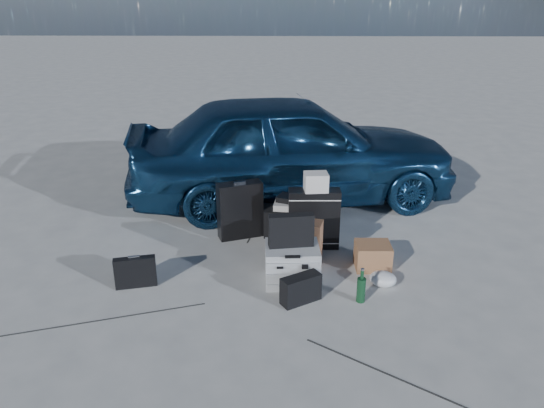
{
  "coord_description": "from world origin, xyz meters",
  "views": [
    {
      "loc": [
        0.04,
        -4.3,
        2.62
      ],
      "look_at": [
        -0.08,
        0.85,
        0.54
      ],
      "focal_mm": 35.0,
      "sensor_mm": 36.0,
      "label": 1
    }
  ],
  "objects_px": {
    "car": "(291,148)",
    "cardboard_box": "(373,256)",
    "suitcase_right": "(314,219)",
    "pelican_case": "(292,264)",
    "duffel_bag": "(292,221)",
    "briefcase": "(135,272)",
    "green_bottle": "(361,286)",
    "suitcase_left": "(240,210)"
  },
  "relations": [
    {
      "from": "briefcase",
      "to": "cardboard_box",
      "type": "relative_size",
      "value": 1.12
    },
    {
      "from": "pelican_case",
      "to": "cardboard_box",
      "type": "xyz_separation_m",
      "value": [
        0.82,
        0.29,
        -0.06
      ]
    },
    {
      "from": "suitcase_left",
      "to": "duffel_bag",
      "type": "height_order",
      "value": "suitcase_left"
    },
    {
      "from": "pelican_case",
      "to": "green_bottle",
      "type": "bearing_deg",
      "value": -32.72
    },
    {
      "from": "car",
      "to": "pelican_case",
      "type": "relative_size",
      "value": 8.24
    },
    {
      "from": "car",
      "to": "green_bottle",
      "type": "bearing_deg",
      "value": -177.05
    },
    {
      "from": "pelican_case",
      "to": "suitcase_left",
      "type": "distance_m",
      "value": 1.16
    },
    {
      "from": "car",
      "to": "suitcase_left",
      "type": "height_order",
      "value": "car"
    },
    {
      "from": "pelican_case",
      "to": "duffel_bag",
      "type": "xyz_separation_m",
      "value": [
        0.01,
        1.08,
        -0.02
      ]
    },
    {
      "from": "briefcase",
      "to": "duffel_bag",
      "type": "height_order",
      "value": "duffel_bag"
    },
    {
      "from": "briefcase",
      "to": "green_bottle",
      "type": "xyz_separation_m",
      "value": [
        2.1,
        -0.22,
        0.01
      ]
    },
    {
      "from": "suitcase_right",
      "to": "cardboard_box",
      "type": "height_order",
      "value": "suitcase_right"
    },
    {
      "from": "suitcase_right",
      "to": "car",
      "type": "bearing_deg",
      "value": 98.06
    },
    {
      "from": "briefcase",
      "to": "cardboard_box",
      "type": "bearing_deg",
      "value": -3.6
    },
    {
      "from": "cardboard_box",
      "to": "suitcase_right",
      "type": "bearing_deg",
      "value": 140.67
    },
    {
      "from": "briefcase",
      "to": "cardboard_box",
      "type": "height_order",
      "value": "briefcase"
    },
    {
      "from": "suitcase_left",
      "to": "green_bottle",
      "type": "distance_m",
      "value": 1.81
    },
    {
      "from": "briefcase",
      "to": "suitcase_right",
      "type": "height_order",
      "value": "suitcase_right"
    },
    {
      "from": "briefcase",
      "to": "suitcase_right",
      "type": "bearing_deg",
      "value": 13.44
    },
    {
      "from": "cardboard_box",
      "to": "car",
      "type": "bearing_deg",
      "value": 113.27
    },
    {
      "from": "duffel_bag",
      "to": "cardboard_box",
      "type": "distance_m",
      "value": 1.13
    },
    {
      "from": "suitcase_left",
      "to": "green_bottle",
      "type": "bearing_deg",
      "value": -69.38
    },
    {
      "from": "suitcase_left",
      "to": "car",
      "type": "bearing_deg",
      "value": 42.55
    },
    {
      "from": "suitcase_left",
      "to": "green_bottle",
      "type": "xyz_separation_m",
      "value": [
        1.19,
        -1.35,
        -0.16
      ]
    },
    {
      "from": "car",
      "to": "suitcase_right",
      "type": "bearing_deg",
      "value": 178.75
    },
    {
      "from": "suitcase_right",
      "to": "briefcase",
      "type": "bearing_deg",
      "value": -153.88
    },
    {
      "from": "briefcase",
      "to": "suitcase_left",
      "type": "xyz_separation_m",
      "value": [
        0.91,
        1.13,
        0.17
      ]
    },
    {
      "from": "car",
      "to": "green_bottle",
      "type": "height_order",
      "value": "car"
    },
    {
      "from": "briefcase",
      "to": "green_bottle",
      "type": "distance_m",
      "value": 2.11
    },
    {
      "from": "pelican_case",
      "to": "briefcase",
      "type": "height_order",
      "value": "pelican_case"
    },
    {
      "from": "pelican_case",
      "to": "suitcase_left",
      "type": "xyz_separation_m",
      "value": [
        -0.57,
        0.99,
        0.14
      ]
    },
    {
      "from": "pelican_case",
      "to": "cardboard_box",
      "type": "distance_m",
      "value": 0.87
    },
    {
      "from": "car",
      "to": "green_bottle",
      "type": "xyz_separation_m",
      "value": [
        0.61,
        -2.52,
        -0.56
      ]
    },
    {
      "from": "car",
      "to": "cardboard_box",
      "type": "height_order",
      "value": "car"
    },
    {
      "from": "duffel_bag",
      "to": "green_bottle",
      "type": "relative_size",
      "value": 2.02
    },
    {
      "from": "car",
      "to": "suitcase_right",
      "type": "height_order",
      "value": "car"
    },
    {
      "from": "pelican_case",
      "to": "briefcase",
      "type": "relative_size",
      "value": 1.32
    },
    {
      "from": "pelican_case",
      "to": "suitcase_right",
      "type": "distance_m",
      "value": 0.81
    },
    {
      "from": "car",
      "to": "cardboard_box",
      "type": "relative_size",
      "value": 12.11
    },
    {
      "from": "car",
      "to": "cardboard_box",
      "type": "xyz_separation_m",
      "value": [
        0.81,
        -1.88,
        -0.59
      ]
    },
    {
      "from": "briefcase",
      "to": "duffel_bag",
      "type": "relative_size",
      "value": 0.6
    },
    {
      "from": "cardboard_box",
      "to": "briefcase",
      "type": "bearing_deg",
      "value": -169.65
    }
  ]
}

